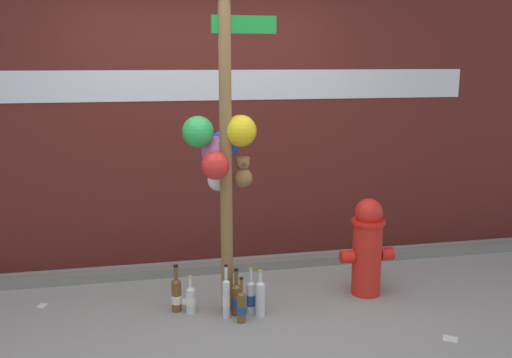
% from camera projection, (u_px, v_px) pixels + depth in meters
% --- Properties ---
extents(ground_plane, '(14.00, 14.00, 0.00)m').
position_uv_depth(ground_plane, '(234.00, 338.00, 3.83)').
color(ground_plane, gray).
extents(building_wall, '(10.00, 0.21, 3.42)m').
position_uv_depth(building_wall, '(201.00, 77.00, 5.09)').
color(building_wall, '#561E19').
rests_on(building_wall, ground_plane).
extents(curb_strip, '(8.00, 0.12, 0.08)m').
position_uv_depth(curb_strip, '(211.00, 268.00, 5.01)').
color(curb_strip, slate).
rests_on(curb_strip, ground_plane).
extents(memorial_post, '(0.67, 0.46, 2.63)m').
position_uv_depth(memorial_post, '(222.00, 126.00, 4.01)').
color(memorial_post, olive).
rests_on(memorial_post, ground_plane).
extents(fire_hydrant, '(0.44, 0.27, 0.79)m').
position_uv_depth(fire_hydrant, '(367.00, 247.00, 4.48)').
color(fire_hydrant, red).
rests_on(fire_hydrant, ground_plane).
extents(bottle_0, '(0.08, 0.08, 0.36)m').
position_uv_depth(bottle_0, '(236.00, 298.00, 4.16)').
color(bottle_0, brown).
rests_on(bottle_0, ground_plane).
extents(bottle_1, '(0.07, 0.07, 0.34)m').
position_uv_depth(bottle_1, '(241.00, 306.00, 4.04)').
color(bottle_1, brown).
rests_on(bottle_1, ground_plane).
extents(bottle_2, '(0.06, 0.06, 0.41)m').
position_uv_depth(bottle_2, '(226.00, 298.00, 4.10)').
color(bottle_2, silver).
rests_on(bottle_2, ground_plane).
extents(bottle_3, '(0.07, 0.07, 0.35)m').
position_uv_depth(bottle_3, '(251.00, 296.00, 4.21)').
color(bottle_3, silver).
rests_on(bottle_3, ground_plane).
extents(bottle_4, '(0.08, 0.08, 0.29)m').
position_uv_depth(bottle_4, '(191.00, 299.00, 4.20)').
color(bottle_4, silver).
rests_on(bottle_4, ground_plane).
extents(bottle_5, '(0.07, 0.07, 0.36)m').
position_uv_depth(bottle_5, '(260.00, 297.00, 4.14)').
color(bottle_5, silver).
rests_on(bottle_5, ground_plane).
extents(bottle_6, '(0.08, 0.08, 0.37)m').
position_uv_depth(bottle_6, '(176.00, 294.00, 4.22)').
color(bottle_6, brown).
rests_on(bottle_6, ground_plane).
extents(litter_0, '(0.13, 0.13, 0.01)m').
position_uv_depth(litter_0, '(450.00, 339.00, 3.82)').
color(litter_0, silver).
rests_on(litter_0, ground_plane).
extents(litter_1, '(0.11, 0.12, 0.01)m').
position_uv_depth(litter_1, '(186.00, 302.00, 4.40)').
color(litter_1, silver).
rests_on(litter_1, ground_plane).
extents(litter_2, '(0.09, 0.09, 0.01)m').
position_uv_depth(litter_2, '(42.00, 305.00, 4.34)').
color(litter_2, silver).
rests_on(litter_2, ground_plane).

